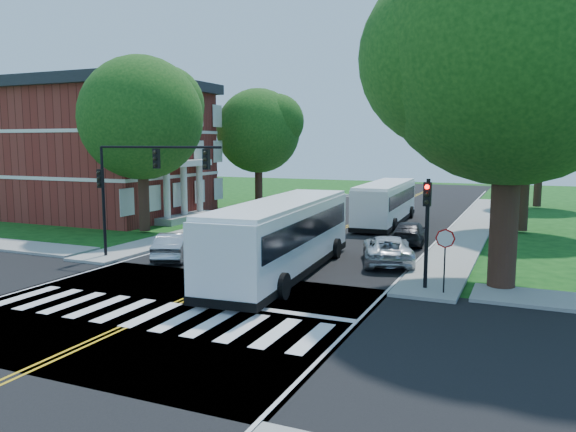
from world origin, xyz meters
The scene contains 24 objects.
ground centered at (0.00, 0.00, 0.00)m, with size 140.00×140.00×0.00m, color #0F3F11.
road centered at (0.00, 18.00, 0.01)m, with size 14.00×96.00×0.01m, color black.
cross_road centered at (0.00, 0.00, 0.01)m, with size 60.00×12.00×0.01m, color black.
center_line centered at (0.00, 22.00, 0.01)m, with size 0.36×70.00×0.01m, color gold.
edge_line_w centered at (-6.80, 22.00, 0.01)m, with size 0.12×70.00×0.01m, color silver.
edge_line_e centered at (6.80, 22.00, 0.01)m, with size 0.12×70.00×0.01m, color silver.
crosswalk centered at (0.00, -0.50, 0.02)m, with size 12.60×3.00×0.01m, color silver.
stop_bar centered at (3.50, 1.60, 0.02)m, with size 6.60×0.40×0.01m, color silver.
sidewalk_nw centered at (-8.30, 25.00, 0.07)m, with size 2.60×40.00×0.15m, color gray.
sidewalk_ne centered at (8.30, 25.00, 0.07)m, with size 2.60×40.00×0.15m, color gray.
tree_ne_big centered at (11.00, 8.00, 9.62)m, with size 10.80×10.80×14.91m.
tree_west_near centered at (-11.50, 14.00, 7.53)m, with size 8.00×8.00×11.40m.
tree_west_far centered at (-11.00, 30.00, 7.00)m, with size 7.60×7.60×10.67m.
tree_east_mid centered at (11.50, 24.00, 7.86)m, with size 8.40×8.40×11.93m.
tree_east_far centered at (12.50, 40.00, 6.86)m, with size 7.20×7.20×10.34m.
brick_building centered at (-21.95, 20.00, 5.42)m, with size 20.00×13.00×10.80m.
signal_nw centered at (-5.86, 6.43, 4.38)m, with size 7.15×0.46×5.66m.
signal_ne centered at (8.20, 6.44, 2.96)m, with size 0.30×0.46×4.40m.
stop_sign centered at (9.00, 5.98, 2.03)m, with size 0.76×0.08×2.53m.
bus_lead centered at (1.72, 6.87, 1.79)m, with size 3.85×13.15×3.36m.
bus_follow centered at (2.18, 24.46, 1.62)m, with size 3.26×11.88×3.05m.
hatchback centered at (-4.64, 7.62, 0.72)m, with size 1.49×4.27×1.41m, color #A7AAAE.
suv centered at (5.56, 11.03, 0.71)m, with size 2.31×5.02×1.39m, color silver.
dark_sedan centered at (5.49, 16.83, 0.68)m, with size 1.86×4.58×1.33m, color black.
Camera 1 is at (11.93, -16.00, 5.97)m, focal length 35.00 mm.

